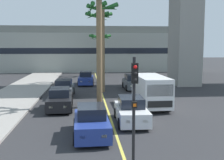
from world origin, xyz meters
name	(u,v)px	position (x,y,z in m)	size (l,w,h in m)	color
lane_stripe_center	(102,95)	(0.00, 24.00, 0.00)	(0.14, 56.00, 0.01)	#DBCC4C
pier_building_backdrop	(94,49)	(0.00, 50.72, 3.99)	(39.12, 8.04, 8.10)	#ADB2A8
car_queue_front	(132,82)	(3.43, 27.28, 0.72)	(1.87, 4.12, 1.56)	#4C5156
car_queue_second	(131,111)	(1.15, 13.96, 0.72)	(1.89, 4.13, 1.56)	white
car_queue_third	(86,79)	(-1.55, 31.32, 0.72)	(1.94, 4.15, 1.56)	navy
car_queue_fourth	(60,100)	(-3.46, 17.99, 0.72)	(1.95, 4.16, 1.56)	black
car_queue_fifth	(64,89)	(-3.59, 23.33, 0.72)	(1.88, 4.12, 1.56)	#4C5156
car_queue_sixth	(91,122)	(-1.29, 11.63, 0.72)	(1.92, 4.15, 1.56)	navy
delivery_van	(151,90)	(3.36, 18.30, 1.29)	(2.22, 5.28, 2.36)	white
traffic_light_median_near	(134,96)	(0.28, 7.89, 2.71)	(0.24, 0.37, 4.20)	black
palm_tree_near_median	(102,23)	(0.14, 25.74, 6.91)	(3.35, 3.44, 8.91)	brown
palm_tree_mid_median	(99,27)	(0.15, 33.40, 6.97)	(3.48, 3.50, 8.93)	brown
palm_tree_far_median	(100,40)	(0.68, 41.58, 5.52)	(3.47, 3.50, 6.53)	brown
palm_tree_farthest_median	(100,14)	(-0.48, 18.89, 7.00)	(2.88, 3.07, 9.31)	brown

